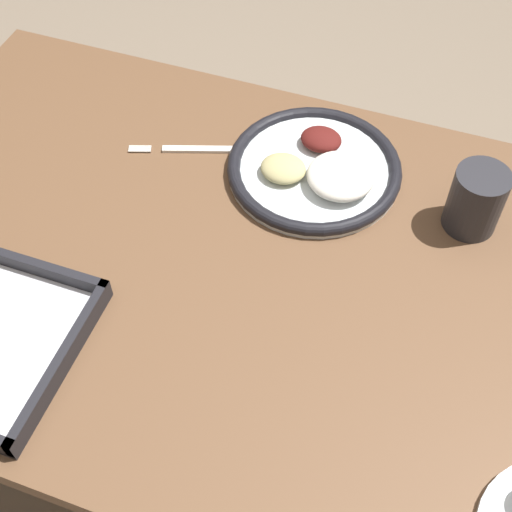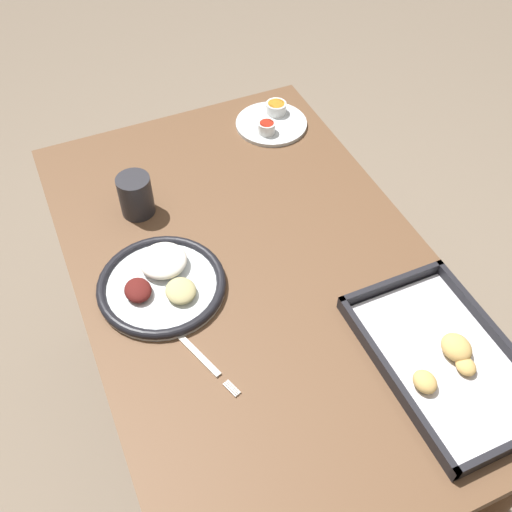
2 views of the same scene
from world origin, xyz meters
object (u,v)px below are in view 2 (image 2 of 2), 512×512
object	(u,v)px
dinner_plate	(162,282)
fork	(195,351)
drinking_cup	(136,195)
saucer_plate	(272,121)
baking_tray	(446,359)

from	to	relation	value
dinner_plate	fork	world-z (taller)	dinner_plate
drinking_cup	dinner_plate	bearing A→B (deg)	-4.61
saucer_plate	baking_tray	bearing A→B (deg)	-0.84
saucer_plate	drinking_cup	world-z (taller)	drinking_cup
saucer_plate	fork	bearing A→B (deg)	-36.38
baking_tray	drinking_cup	size ratio (longest dim) A/B	3.91
baking_tray	drinking_cup	world-z (taller)	drinking_cup
saucer_plate	drinking_cup	xyz separation A→B (m)	(0.17, -0.41, 0.04)
fork	saucer_plate	bearing A→B (deg)	124.72
dinner_plate	fork	xyz separation A→B (m)	(0.17, 0.01, -0.01)
fork	baking_tray	size ratio (longest dim) A/B	0.56
dinner_plate	baking_tray	bearing A→B (deg)	47.80
saucer_plate	baking_tray	size ratio (longest dim) A/B	0.49
dinner_plate	saucer_plate	xyz separation A→B (m)	(-0.40, 0.43, -0.00)
dinner_plate	drinking_cup	world-z (taller)	drinking_cup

